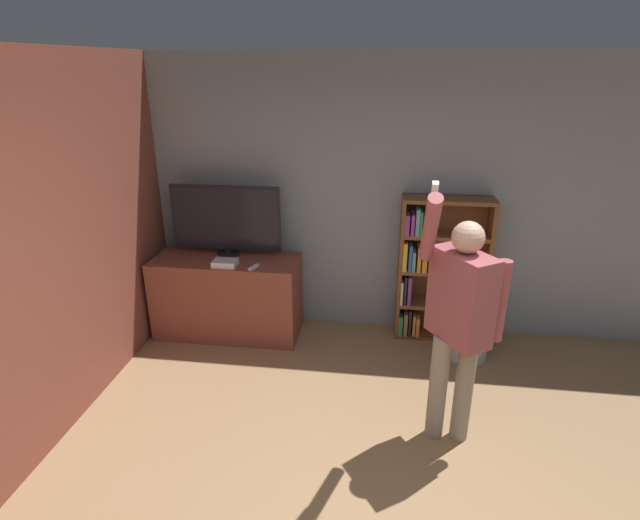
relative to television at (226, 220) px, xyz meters
name	(u,v)px	position (x,y,z in m)	size (l,w,h in m)	color
wall_back	(391,200)	(1.58, 0.29, 0.18)	(6.68, 0.06, 2.70)	gray
wall_side_brick	(79,236)	(-0.80, -1.12, 0.18)	(0.06, 4.36, 2.70)	brown
tv_ledge	(228,296)	(0.00, -0.11, -0.77)	(1.43, 0.58, 0.81)	brown
television	(226,220)	(0.00, 0.00, 0.00)	(1.07, 0.22, 0.70)	black
game_console	(225,263)	(0.06, -0.29, -0.33)	(0.22, 0.17, 0.06)	white
remote_loose	(254,267)	(0.34, -0.31, -0.35)	(0.08, 0.14, 0.02)	white
bookshelf	(434,270)	(2.03, 0.11, -0.46)	(0.85, 0.28, 1.44)	brown
person	(459,315)	(2.05, -1.40, -0.16)	(0.59, 0.56, 1.95)	gray
waste_bin	(469,339)	(2.36, -0.28, -0.97)	(0.35, 0.35, 0.39)	#B7B7BC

